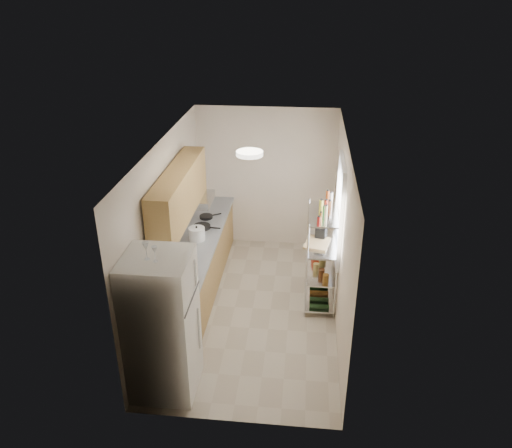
{
  "coord_description": "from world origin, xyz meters",
  "views": [
    {
      "loc": [
        0.7,
        -6.28,
        4.5
      ],
      "look_at": [
        0.02,
        0.25,
        1.32
      ],
      "focal_mm": 35.0,
      "sensor_mm": 36.0,
      "label": 1
    }
  ],
  "objects_px": {
    "refrigerator": "(162,325)",
    "cutting_board": "(317,243)",
    "frying_pan_large": "(202,227)",
    "espresso_machine": "(321,230)",
    "rice_cooker": "(197,234)"
  },
  "relations": [
    {
      "from": "espresso_machine",
      "to": "cutting_board",
      "type": "bearing_deg",
      "value": -92.85
    },
    {
      "from": "rice_cooker",
      "to": "frying_pan_large",
      "type": "height_order",
      "value": "rice_cooker"
    },
    {
      "from": "refrigerator",
      "to": "cutting_board",
      "type": "height_order",
      "value": "refrigerator"
    },
    {
      "from": "refrigerator",
      "to": "cutting_board",
      "type": "relative_size",
      "value": 4.22
    },
    {
      "from": "frying_pan_large",
      "to": "cutting_board",
      "type": "bearing_deg",
      "value": -11.64
    },
    {
      "from": "espresso_machine",
      "to": "rice_cooker",
      "type": "bearing_deg",
      "value": -165.96
    },
    {
      "from": "rice_cooker",
      "to": "cutting_board",
      "type": "height_order",
      "value": "rice_cooker"
    },
    {
      "from": "rice_cooker",
      "to": "frying_pan_large",
      "type": "bearing_deg",
      "value": 90.98
    },
    {
      "from": "refrigerator",
      "to": "frying_pan_large",
      "type": "height_order",
      "value": "refrigerator"
    },
    {
      "from": "refrigerator",
      "to": "rice_cooker",
      "type": "height_order",
      "value": "refrigerator"
    },
    {
      "from": "cutting_board",
      "to": "refrigerator",
      "type": "bearing_deg",
      "value": -131.77
    },
    {
      "from": "frying_pan_large",
      "to": "rice_cooker",
      "type": "bearing_deg",
      "value": -83.7
    },
    {
      "from": "frying_pan_large",
      "to": "cutting_board",
      "type": "xyz_separation_m",
      "value": [
        1.86,
        -0.57,
        0.1
      ]
    },
    {
      "from": "refrigerator",
      "to": "frying_pan_large",
      "type": "bearing_deg",
      "value": 91.23
    },
    {
      "from": "espresso_machine",
      "to": "refrigerator",
      "type": "bearing_deg",
      "value": -117.64
    }
  ]
}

